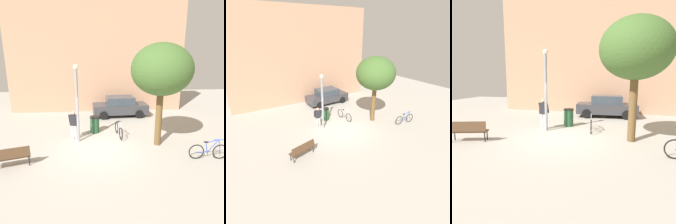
{
  "view_description": "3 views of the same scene",
  "coord_description": "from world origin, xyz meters",
  "views": [
    {
      "loc": [
        -0.24,
        -9.87,
        4.67
      ],
      "look_at": [
        0.68,
        1.14,
        1.65
      ],
      "focal_mm": 33.63,
      "sensor_mm": 36.0,
      "label": 1
    },
    {
      "loc": [
        -6.95,
        -10.76,
        6.99
      ],
      "look_at": [
        -0.04,
        0.83,
        1.24
      ],
      "focal_mm": 30.69,
      "sensor_mm": 36.0,
      "label": 2
    },
    {
      "loc": [
        2.35,
        -8.73,
        2.75
      ],
      "look_at": [
        0.03,
        0.2,
        1.21
      ],
      "focal_mm": 32.32,
      "sensor_mm": 36.0,
      "label": 3
    }
  ],
  "objects": [
    {
      "name": "ground_plane",
      "position": [
        0.0,
        0.0,
        0.0
      ],
      "size": [
        36.0,
        36.0,
        0.0
      ],
      "primitive_type": "plane",
      "color": "#A8A399"
    },
    {
      "name": "building_facade",
      "position": [
        0.0,
        8.49,
        4.6
      ],
      "size": [
        14.29,
        2.0,
        9.2
      ],
      "primitive_type": "cube",
      "color": "tan",
      "rests_on": "ground_plane"
    },
    {
      "name": "lamppost",
      "position": [
        -1.18,
        1.14,
        2.39
      ],
      "size": [
        0.28,
        0.28,
        4.2
      ],
      "color": "gray",
      "rests_on": "ground_plane"
    },
    {
      "name": "person_by_lamppost",
      "position": [
        -1.45,
        1.44,
        0.97
      ],
      "size": [
        0.63,
        0.38,
        1.67
      ],
      "color": "white",
      "rests_on": "ground_plane"
    },
    {
      "name": "park_bench",
      "position": [
        -3.86,
        -1.5,
        0.55
      ],
      "size": [
        1.67,
        0.92,
        0.92
      ],
      "color": "#513823",
      "rests_on": "ground_plane"
    },
    {
      "name": "plaza_tree",
      "position": [
        3.06,
        0.36,
        3.93
      ],
      "size": [
        3.04,
        3.04,
        5.26
      ],
      "color": "brown",
      "rests_on": "ground_plane"
    },
    {
      "name": "bicycle_silver",
      "position": [
        1.12,
        1.7,
        0.38
      ],
      "size": [
        0.27,
        1.8,
        0.97
      ],
      "color": "black",
      "rests_on": "ground_plane"
    },
    {
      "name": "parked_car_charcoal",
      "position": [
        1.7,
        5.95,
        0.77
      ],
      "size": [
        4.29,
        2.0,
        1.55
      ],
      "color": "#38383D",
      "rests_on": "ground_plane"
    },
    {
      "name": "trash_bin",
      "position": [
        -0.28,
        2.46,
        0.52
      ],
      "size": [
        0.59,
        0.59,
        1.03
      ],
      "color": "#234C2D",
      "rests_on": "ground_plane"
    }
  ]
}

